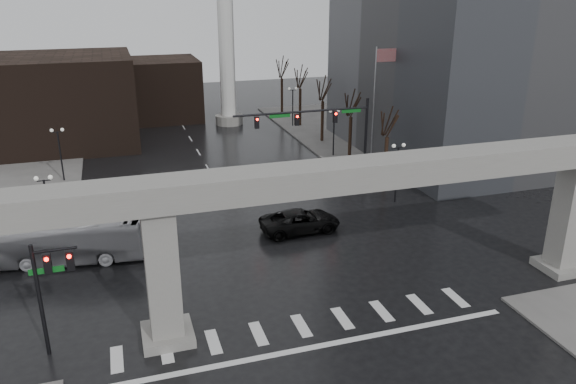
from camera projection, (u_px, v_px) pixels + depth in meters
name	position (u px, v px, depth m)	size (l,w,h in m)	color
ground	(296.00, 316.00, 31.19)	(160.00, 160.00, 0.00)	black
sidewalk_ne	(402.00, 130.00, 70.70)	(28.00, 36.00, 0.15)	slate
elevated_guideway	(319.00, 198.00, 29.16)	(48.00, 2.60, 8.70)	gray
building_far_left	(60.00, 101.00, 63.02)	(16.00, 14.00, 10.00)	black
building_far_mid	(161.00, 89.00, 75.71)	(10.00, 10.00, 8.00)	black
smokestack	(225.00, 18.00, 69.36)	(3.60, 3.60, 30.00)	silver
signal_mast_arm	(326.00, 126.00, 48.51)	(12.12, 0.43, 8.00)	black
signal_left_pole	(49.00, 280.00, 26.75)	(2.30, 0.30, 6.00)	black
flagpole_assembly	(377.00, 95.00, 52.56)	(2.06, 0.12, 12.00)	silver
lamp_right_0	(398.00, 163.00, 46.32)	(1.22, 0.32, 5.11)	black
lamp_right_1	(334.00, 125.00, 58.83)	(1.22, 0.32, 5.11)	black
lamp_right_2	(293.00, 100.00, 71.34)	(1.22, 0.32, 5.11)	black
lamp_left_0	(46.00, 198.00, 38.67)	(1.22, 0.32, 5.11)	black
lamp_left_1	(59.00, 146.00, 51.19)	(1.22, 0.32, 5.11)	black
lamp_left_2	(67.00, 114.00, 63.70)	(1.22, 0.32, 5.11)	black
tree_right_0	(386.00, 156.00, 50.44)	(1.09, 1.58, 7.50)	black
tree_right_1	(350.00, 134.00, 57.57)	(1.09, 1.61, 7.67)	black
tree_right_2	(323.00, 117.00, 64.69)	(1.10, 1.63, 7.85)	black
tree_right_3	(300.00, 103.00, 71.82)	(1.11, 1.66, 8.02)	black
tree_right_4	(282.00, 92.00, 78.95)	(1.12, 1.69, 8.19)	black
pickup_truck	(300.00, 221.00, 41.60)	(2.75, 5.97, 1.66)	black
city_bus	(62.00, 241.00, 36.85)	(2.50, 10.68, 2.98)	#B0AFB4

